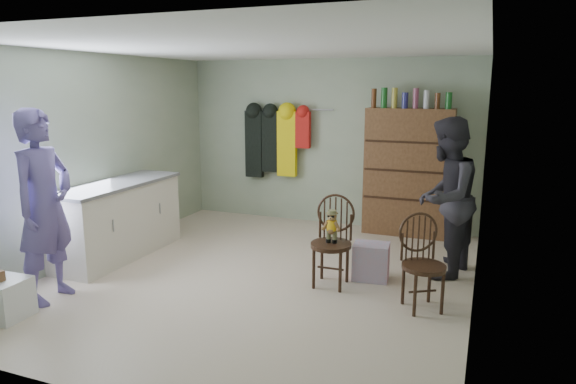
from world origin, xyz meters
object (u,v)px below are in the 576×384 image
at_px(chair_far, 422,258).
at_px(dresser, 408,171).
at_px(chair_front, 332,235).
at_px(counter, 118,219).

distance_m(chair_far, dresser, 2.57).
relative_size(chair_front, dresser, 0.47).
bearing_deg(counter, chair_far, -2.81).
xyz_separation_m(chair_front, chair_far, (0.96, -0.26, -0.06)).
relative_size(counter, chair_front, 1.91).
bearing_deg(dresser, chair_far, -78.13).
xyz_separation_m(counter, chair_far, (3.72, -0.18, 0.02)).
xyz_separation_m(counter, chair_front, (2.76, 0.08, 0.08)).
bearing_deg(counter, chair_front, 1.58).
xyz_separation_m(counter, dresser, (3.20, 2.30, 0.44)).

